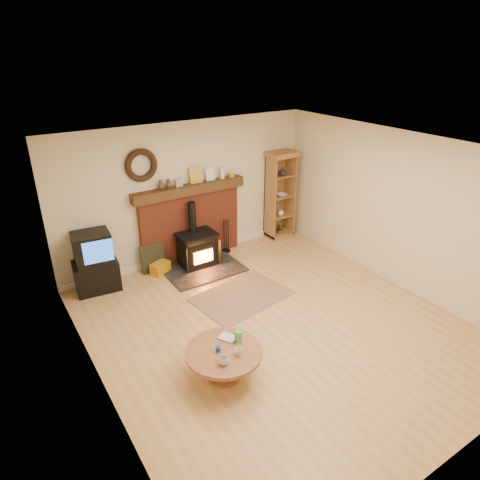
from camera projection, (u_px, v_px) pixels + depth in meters
ground at (275, 325)px, 6.36m from camera, size 5.50×5.50×0.00m
room_shell at (274, 216)px, 5.70m from camera, size 5.02×5.52×2.61m
chimney_breast at (191, 219)px, 8.05m from camera, size 2.20×0.22×1.78m
wood_stove at (198, 251)px, 7.91m from camera, size 1.40×1.00×1.22m
area_rug at (241, 296)px, 7.08m from camera, size 1.65×1.25×0.01m
tv_unit at (95, 263)px, 7.09m from camera, size 0.76×0.57×1.04m
curio_cabinet at (279, 195)px, 8.90m from camera, size 0.59×0.43×1.85m
firelog_box at (160, 268)px, 7.75m from camera, size 0.40×0.33×0.21m
leaning_painting at (153, 258)px, 7.76m from camera, size 0.44×0.12×0.53m
fire_tools at (226, 246)px, 8.54m from camera, size 0.16×0.16×0.70m
coffee_table at (224, 356)px, 5.25m from camera, size 0.95×0.95×0.57m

